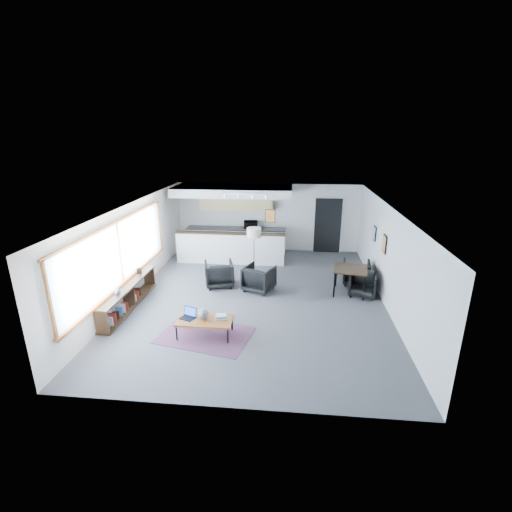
# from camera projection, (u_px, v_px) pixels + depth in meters

# --- Properties ---
(room) EXTENTS (7.02, 9.02, 2.62)m
(room) POSITION_uv_depth(u_px,v_px,m) (257.00, 253.00, 10.12)
(room) COLOR #4D4D50
(room) RESTS_ON ground
(window) EXTENTS (0.10, 5.95, 1.66)m
(window) POSITION_uv_depth(u_px,v_px,m) (120.00, 254.00, 9.55)
(window) COLOR #8CBFFF
(window) RESTS_ON room
(console) EXTENTS (0.35, 3.00, 0.80)m
(console) POSITION_uv_depth(u_px,v_px,m) (128.00, 297.00, 9.75)
(console) COLOR #342112
(console) RESTS_ON floor
(kitchenette) EXTENTS (4.20, 1.96, 2.60)m
(kitchenette) POSITION_uv_depth(u_px,v_px,m) (234.00, 219.00, 13.71)
(kitchenette) COLOR white
(kitchenette) RESTS_ON floor
(doorway) EXTENTS (1.10, 0.12, 2.15)m
(doorway) POSITION_uv_depth(u_px,v_px,m) (328.00, 225.00, 14.15)
(doorway) COLOR black
(doorway) RESTS_ON room
(track_light) EXTENTS (1.60, 0.07, 0.15)m
(track_light) POSITION_uv_depth(u_px,v_px,m) (245.00, 195.00, 11.86)
(track_light) COLOR silver
(track_light) RESTS_ON room
(wall_art_lower) EXTENTS (0.03, 0.38, 0.48)m
(wall_art_lower) POSITION_uv_depth(u_px,v_px,m) (384.00, 244.00, 10.10)
(wall_art_lower) COLOR black
(wall_art_lower) RESTS_ON room
(wall_art_upper) EXTENTS (0.03, 0.34, 0.44)m
(wall_art_upper) POSITION_uv_depth(u_px,v_px,m) (375.00, 233.00, 11.34)
(wall_art_upper) COLOR black
(wall_art_upper) RESTS_ON room
(kilim_rug) EXTENTS (2.28, 1.79, 0.01)m
(kilim_rug) POSITION_uv_depth(u_px,v_px,m) (205.00, 335.00, 8.54)
(kilim_rug) COLOR #532C44
(kilim_rug) RESTS_ON floor
(coffee_table) EXTENTS (1.26, 0.68, 0.41)m
(coffee_table) POSITION_uv_depth(u_px,v_px,m) (205.00, 321.00, 8.42)
(coffee_table) COLOR brown
(coffee_table) RESTS_ON floor
(laptop) EXTENTS (0.40, 0.36, 0.23)m
(laptop) POSITION_uv_depth(u_px,v_px,m) (189.00, 315.00, 8.48)
(laptop) COLOR black
(laptop) RESTS_ON coffee_table
(ceramic_pot) EXTENTS (0.25, 0.25, 0.25)m
(ceramic_pot) POSITION_uv_depth(u_px,v_px,m) (204.00, 314.00, 8.38)
(ceramic_pot) COLOR gray
(ceramic_pot) RESTS_ON coffee_table
(book_stack) EXTENTS (0.32, 0.28, 0.09)m
(book_stack) POSITION_uv_depth(u_px,v_px,m) (222.00, 316.00, 8.46)
(book_stack) COLOR silver
(book_stack) RESTS_ON coffee_table
(coaster) EXTENTS (0.11, 0.11, 0.01)m
(coaster) POSITION_uv_depth(u_px,v_px,m) (207.00, 323.00, 8.23)
(coaster) COLOR #E5590C
(coaster) RESTS_ON coffee_table
(armchair_left) EXTENTS (0.99, 0.95, 0.84)m
(armchair_left) POSITION_uv_depth(u_px,v_px,m) (219.00, 273.00, 11.17)
(armchair_left) COLOR black
(armchair_left) RESTS_ON floor
(armchair_right) EXTENTS (1.02, 0.99, 0.82)m
(armchair_right) POSITION_uv_depth(u_px,v_px,m) (259.00, 277.00, 10.85)
(armchair_right) COLOR black
(armchair_right) RESTS_ON floor
(floor_lamp) EXTENTS (0.57, 0.57, 1.58)m
(floor_lamp) POSITION_uv_depth(u_px,v_px,m) (254.00, 234.00, 11.70)
(floor_lamp) COLOR black
(floor_lamp) RESTS_ON floor
(dining_table) EXTENTS (1.05, 1.05, 0.77)m
(dining_table) POSITION_uv_depth(u_px,v_px,m) (351.00, 270.00, 10.55)
(dining_table) COLOR #342112
(dining_table) RESTS_ON floor
(dining_chair_near) EXTENTS (0.75, 0.72, 0.64)m
(dining_chair_near) POSITION_uv_depth(u_px,v_px,m) (363.00, 285.00, 10.53)
(dining_chair_near) COLOR black
(dining_chair_near) RESTS_ON floor
(dining_chair_far) EXTENTS (0.73, 0.69, 0.68)m
(dining_chair_far) POSITION_uv_depth(u_px,v_px,m) (356.00, 273.00, 11.35)
(dining_chair_far) COLOR black
(dining_chair_far) RESTS_ON floor
(microwave) EXTENTS (0.54, 0.34, 0.35)m
(microwave) POSITION_uv_depth(u_px,v_px,m) (251.00, 224.00, 14.16)
(microwave) COLOR black
(microwave) RESTS_ON kitchenette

